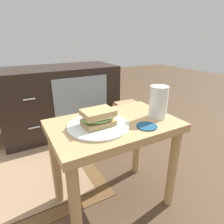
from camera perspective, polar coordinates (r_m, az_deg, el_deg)
ground_plane at (r=1.11m, az=0.52°, el=-25.25°), size 8.00×8.00×0.00m
side_table at (r=0.87m, az=0.60°, el=-8.47°), size 0.56×0.36×0.46m
tv_cabinet at (r=1.73m, az=-15.33°, el=3.40°), size 0.96×0.46×0.58m
area_rug at (r=1.39m, az=-27.17°, el=-16.56°), size 0.95×0.88×0.01m
plate at (r=0.79m, az=-4.14°, el=-4.18°), size 0.26×0.26×0.01m
sandwich_front at (r=0.77m, az=-4.21°, el=-1.66°), size 0.14×0.10×0.07m
beer_glass at (r=0.88m, az=13.79°, el=2.77°), size 0.08×0.08×0.15m
coaster at (r=0.80m, az=10.47°, el=-4.23°), size 0.09×0.09×0.01m
paper_bag at (r=1.53m, az=4.44°, el=-3.25°), size 0.19×0.16×0.34m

